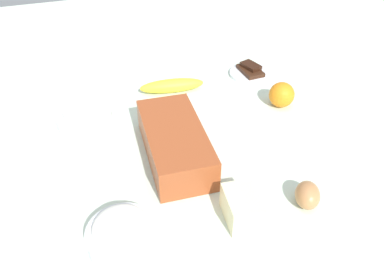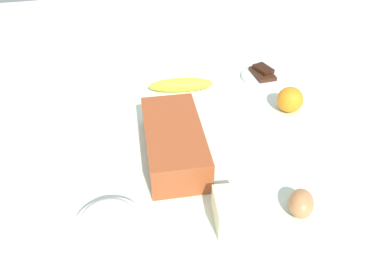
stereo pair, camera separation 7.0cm
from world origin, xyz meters
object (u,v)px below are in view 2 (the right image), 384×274
object	(u,v)px
sugar_bowl	(91,108)
orange_fruit	(290,100)
flour_bowl	(109,227)
butter_block	(231,211)
loaf_pan	(174,141)
egg_near_butter	(301,203)
banana	(181,85)
chocolate_plate	(262,75)

from	to	relation	value
sugar_bowl	orange_fruit	distance (m)	0.54
flour_bowl	sugar_bowl	bearing A→B (deg)	3.83
butter_block	loaf_pan	bearing A→B (deg)	17.81
egg_near_butter	loaf_pan	bearing A→B (deg)	43.02
orange_fruit	egg_near_butter	xyz separation A→B (m)	(-0.34, 0.13, -0.01)
banana	butter_block	world-z (taller)	butter_block
butter_block	chocolate_plate	xyz separation A→B (m)	(0.52, -0.27, -0.02)
loaf_pan	egg_near_butter	bearing A→B (deg)	-134.06
sugar_bowl	butter_block	distance (m)	0.50
loaf_pan	flour_bowl	xyz separation A→B (m)	(-0.21, 0.16, -0.01)
sugar_bowl	chocolate_plate	world-z (taller)	sugar_bowl
butter_block	egg_near_butter	size ratio (longest dim) A/B	1.35
loaf_pan	banana	world-z (taller)	loaf_pan
orange_fruit	egg_near_butter	size ratio (longest dim) A/B	1.06
loaf_pan	chocolate_plate	bearing A→B (deg)	-45.21
orange_fruit	chocolate_plate	distance (m)	0.19
loaf_pan	flour_bowl	bearing A→B (deg)	145.32
flour_bowl	chocolate_plate	world-z (taller)	flour_bowl
flour_bowl	orange_fruit	world-z (taller)	orange_fruit
sugar_bowl	chocolate_plate	bearing A→B (deg)	-79.55
sugar_bowl	butter_block	size ratio (longest dim) A/B	1.62
egg_near_butter	chocolate_plate	size ratio (longest dim) A/B	0.51
flour_bowl	sugar_bowl	world-z (taller)	flour_bowl
loaf_pan	flour_bowl	size ratio (longest dim) A/B	2.14
sugar_bowl	loaf_pan	bearing A→B (deg)	-137.27
sugar_bowl	banana	world-z (taller)	sugar_bowl
orange_fruit	loaf_pan	bearing A→B (deg)	108.58
flour_bowl	chocolate_plate	bearing A→B (deg)	-44.24
banana	flour_bowl	bearing A→B (deg)	154.53
butter_block	banana	bearing A→B (deg)	-0.20
flour_bowl	chocolate_plate	distance (m)	0.71
banana	egg_near_butter	distance (m)	0.53
butter_block	chocolate_plate	distance (m)	0.59
loaf_pan	banana	size ratio (longest dim) A/B	1.51
flour_bowl	butter_block	distance (m)	0.23
chocolate_plate	butter_block	bearing A→B (deg)	153.12
flour_bowl	banana	distance (m)	0.55
sugar_bowl	orange_fruit	xyz separation A→B (m)	(-0.09, -0.53, 0.01)
banana	orange_fruit	size ratio (longest dim) A/B	2.69
loaf_pan	chocolate_plate	xyz separation A→B (m)	(0.30, -0.34, -0.03)
flour_bowl	egg_near_butter	size ratio (longest dim) A/B	2.01
orange_fruit	egg_near_butter	distance (m)	0.37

